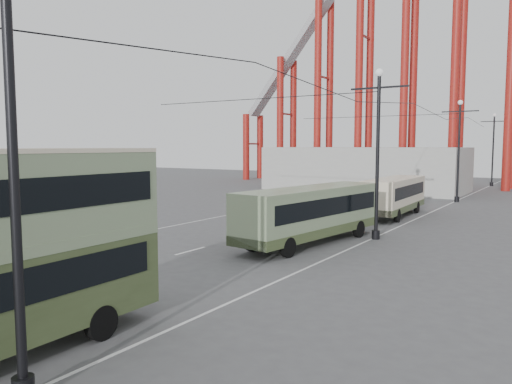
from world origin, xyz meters
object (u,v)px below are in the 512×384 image
Objects in this scene: lamp_post_near at (6,2)px; single_decker_cream at (395,195)px; single_decker_green at (311,212)px; pedestrian at (258,232)px.

single_decker_cream is (-1.97, 30.58, -6.28)m from lamp_post_near.
lamp_post_near is 31.28m from single_decker_cream.
single_decker_green is 1.19× the size of single_decker_cream.
single_decker_cream is at bearing 95.00° from single_decker_green.
single_decker_cream is (0.51, 12.61, -0.10)m from single_decker_green.
pedestrian is (-1.28, -3.21, -0.71)m from single_decker_green.
lamp_post_near is at bearing -74.86° from single_decker_green.
single_decker_green is 12.62m from single_decker_cream.
lamp_post_near is 19.16m from single_decker_green.
pedestrian is (-1.79, -15.83, -0.61)m from single_decker_cream.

